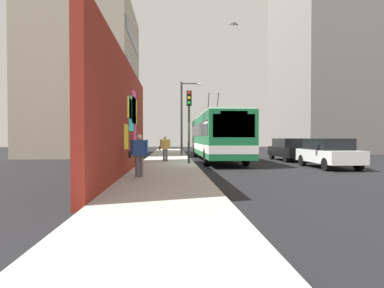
{
  "coord_description": "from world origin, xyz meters",
  "views": [
    {
      "loc": [
        -17.68,
        1.36,
        1.6
      ],
      "look_at": [
        2.31,
        0.01,
        1.22
      ],
      "focal_mm": 28.84,
      "sensor_mm": 36.0,
      "label": 1
    }
  ],
  "objects_px": {
    "city_bus": "(216,136)",
    "parked_car_white": "(328,153)",
    "parked_car_black": "(289,149)",
    "pedestrian_near_wall": "(139,152)",
    "traffic_light": "(189,114)",
    "pedestrian_midblock": "(165,147)",
    "street_lamp": "(184,113)"
  },
  "relations": [
    {
      "from": "pedestrian_midblock",
      "to": "street_lamp",
      "type": "bearing_deg",
      "value": -10.76
    },
    {
      "from": "parked_car_black",
      "to": "city_bus",
      "type": "bearing_deg",
      "value": 87.26
    },
    {
      "from": "city_bus",
      "to": "traffic_light",
      "type": "distance_m",
      "value": 4.67
    },
    {
      "from": "parked_car_black",
      "to": "traffic_light",
      "type": "bearing_deg",
      "value": 116.94
    },
    {
      "from": "city_bus",
      "to": "pedestrian_midblock",
      "type": "distance_m",
      "value": 4.23
    },
    {
      "from": "city_bus",
      "to": "parked_car_white",
      "type": "height_order",
      "value": "city_bus"
    },
    {
      "from": "parked_car_white",
      "to": "parked_car_black",
      "type": "relative_size",
      "value": 0.93
    },
    {
      "from": "pedestrian_near_wall",
      "to": "traffic_light",
      "type": "bearing_deg",
      "value": -20.49
    },
    {
      "from": "city_bus",
      "to": "street_lamp",
      "type": "distance_m",
      "value": 6.46
    },
    {
      "from": "pedestrian_midblock",
      "to": "pedestrian_near_wall",
      "type": "bearing_deg",
      "value": 173.96
    },
    {
      "from": "parked_car_black",
      "to": "pedestrian_near_wall",
      "type": "bearing_deg",
      "value": 135.31
    },
    {
      "from": "pedestrian_midblock",
      "to": "traffic_light",
      "type": "xyz_separation_m",
      "value": [
        -1.8,
        -1.4,
        1.89
      ]
    },
    {
      "from": "parked_car_white",
      "to": "pedestrian_midblock",
      "type": "distance_m",
      "value": 9.42
    },
    {
      "from": "street_lamp",
      "to": "city_bus",
      "type": "bearing_deg",
      "value": -160.52
    },
    {
      "from": "pedestrian_near_wall",
      "to": "traffic_light",
      "type": "height_order",
      "value": "traffic_light"
    },
    {
      "from": "pedestrian_midblock",
      "to": "street_lamp",
      "type": "relative_size",
      "value": 0.24
    },
    {
      "from": "city_bus",
      "to": "parked_car_white",
      "type": "distance_m",
      "value": 7.74
    },
    {
      "from": "parked_car_white",
      "to": "city_bus",
      "type": "bearing_deg",
      "value": 42.62
    },
    {
      "from": "city_bus",
      "to": "street_lamp",
      "type": "height_order",
      "value": "street_lamp"
    },
    {
      "from": "traffic_light",
      "to": "parked_car_white",
      "type": "bearing_deg",
      "value": -102.78
    },
    {
      "from": "pedestrian_near_wall",
      "to": "traffic_light",
      "type": "xyz_separation_m",
      "value": [
        5.94,
        -2.22,
        1.88
      ]
    },
    {
      "from": "parked_car_black",
      "to": "traffic_light",
      "type": "relative_size",
      "value": 1.07
    },
    {
      "from": "pedestrian_near_wall",
      "to": "pedestrian_midblock",
      "type": "distance_m",
      "value": 7.78
    },
    {
      "from": "parked_car_white",
      "to": "parked_car_black",
      "type": "bearing_deg",
      "value": -0.0
    },
    {
      "from": "parked_car_white",
      "to": "parked_car_black",
      "type": "distance_m",
      "value": 5.4
    },
    {
      "from": "parked_car_black",
      "to": "traffic_light",
      "type": "xyz_separation_m",
      "value": [
        -3.74,
        7.35,
        2.12
      ]
    },
    {
      "from": "parked_car_black",
      "to": "pedestrian_near_wall",
      "type": "relative_size",
      "value": 2.8
    },
    {
      "from": "traffic_light",
      "to": "street_lamp",
      "type": "distance_m",
      "value": 9.79
    },
    {
      "from": "parked_car_black",
      "to": "traffic_light",
      "type": "height_order",
      "value": "traffic_light"
    },
    {
      "from": "traffic_light",
      "to": "pedestrian_midblock",
      "type": "bearing_deg",
      "value": 37.83
    },
    {
      "from": "traffic_light",
      "to": "street_lamp",
      "type": "bearing_deg",
      "value": -0.65
    },
    {
      "from": "parked_car_white",
      "to": "pedestrian_near_wall",
      "type": "bearing_deg",
      "value": 114.05
    }
  ]
}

